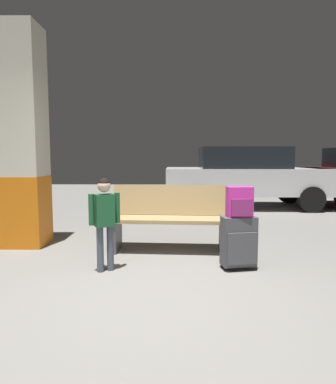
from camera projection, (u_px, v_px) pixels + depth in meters
ground_plane at (162, 223)px, 6.99m from camera, size 18.00×18.00×0.10m
structural_pillar at (23, 139)px, 4.90m from camera, size 0.57×0.57×3.09m
bench at (169, 218)px, 4.71m from camera, size 1.63×0.63×0.89m
suitcase at (239, 242)px, 3.92m from camera, size 0.41×0.29×0.60m
backpack_bright at (240, 202)px, 3.88m from camera, size 0.29×0.21×0.34m
child at (104, 214)px, 3.83m from camera, size 0.32×0.21×1.05m
parked_car_near at (246, 175)px, 8.72m from camera, size 4.12×1.83×1.51m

